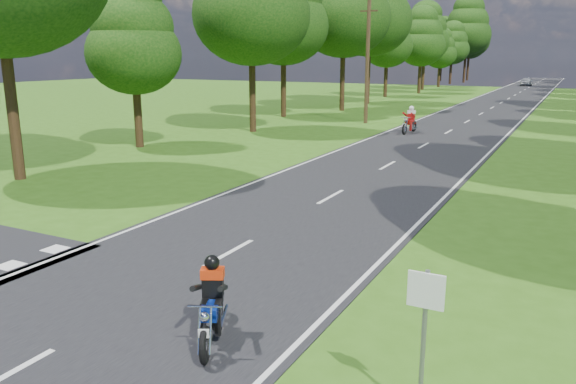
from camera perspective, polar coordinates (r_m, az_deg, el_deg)
The scene contains 9 objects.
ground at distance 11.71m, azimuth -11.43°, elevation -9.11°, with size 160.00×160.00×0.00m, color #315B14.
main_road at distance 58.91m, azimuth 20.84°, elevation 8.47°, with size 7.00×140.00×0.02m, color black.
road_markings at distance 57.07m, azimuth 20.47°, elevation 8.37°, with size 7.40×140.00×0.01m.
treeline at distance 68.72m, azimuth 23.75°, elevation 15.75°, with size 40.00×115.35×14.78m.
telegraph_pole at distance 38.56m, azimuth 8.07°, elevation 12.96°, with size 1.20×0.26×8.00m.
road_sign at distance 7.20m, azimuth 13.69°, elevation -12.64°, with size 0.45×0.07×2.00m.
rider_near_blue at distance 9.15m, azimuth -7.80°, elevation -10.82°, with size 0.55×1.66×1.38m, color #0D2A98, non-canonical shape.
rider_far_red at distance 33.96m, azimuth 12.26°, elevation 7.20°, with size 0.64×1.92×1.60m, color maroon, non-canonical shape.
distant_car at distance 93.52m, azimuth 23.06°, elevation 10.29°, with size 1.49×3.70×1.26m, color #ADB0B4.
Camera 1 is at (6.90, -8.33, 4.49)m, focal length 35.00 mm.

